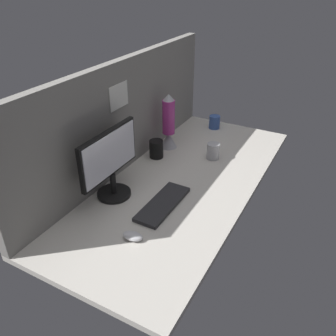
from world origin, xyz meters
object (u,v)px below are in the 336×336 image
(monitor, at_px, (110,161))
(mug_black_travel, at_px, (156,149))
(keyboard, at_px, (163,204))
(mug_steel, at_px, (213,151))
(mouse, at_px, (133,236))
(lava_lamp, at_px, (169,126))
(mug_ceramic_blue, at_px, (215,122))

(monitor, relative_size, mug_black_travel, 3.79)
(keyboard, bearing_deg, mug_steel, -2.84)
(mouse, bearing_deg, mug_black_travel, 16.61)
(keyboard, xyz_separation_m, mouse, (-0.28, -0.01, 0.01))
(keyboard, height_order, lava_lamp, lava_lamp)
(monitor, xyz_separation_m, mug_black_travel, (0.47, 0.01, -0.15))
(mouse, distance_m, mug_steel, 0.87)
(keyboard, relative_size, mug_ceramic_blue, 3.27)
(monitor, bearing_deg, mug_black_travel, 1.01)
(monitor, relative_size, mug_steel, 4.21)
(mug_ceramic_blue, distance_m, lava_lamp, 0.47)
(monitor, xyz_separation_m, mouse, (-0.24, -0.29, -0.19))
(mug_black_travel, bearing_deg, monitor, -178.99)
(mug_steel, distance_m, mug_black_travel, 0.36)
(monitor, bearing_deg, keyboard, -81.54)
(keyboard, distance_m, mug_steel, 0.59)
(mouse, relative_size, mug_steel, 0.94)
(mug_steel, bearing_deg, mug_ceramic_blue, 20.85)
(mouse, height_order, lava_lamp, lava_lamp)
(mouse, relative_size, mug_ceramic_blue, 0.85)
(keyboard, distance_m, mouse, 0.28)
(keyboard, bearing_deg, mug_ceramic_blue, 7.89)
(keyboard, xyz_separation_m, mug_black_travel, (0.43, 0.29, 0.05))
(mug_steel, bearing_deg, monitor, 153.49)
(mouse, bearing_deg, monitor, 43.92)
(mouse, distance_m, mug_ceramic_blue, 1.32)
(mug_ceramic_blue, bearing_deg, lava_lamp, 160.55)
(lava_lamp, bearing_deg, mug_black_travel, -179.84)
(keyboard, xyz_separation_m, lava_lamp, (0.60, 0.29, 0.14))
(mug_black_travel, xyz_separation_m, lava_lamp, (0.16, 0.00, 0.10))
(monitor, height_order, mug_black_travel, monitor)
(mug_black_travel, bearing_deg, keyboard, -146.26)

